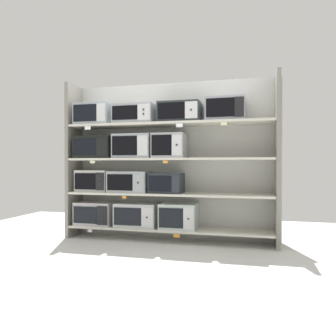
{
  "coord_description": "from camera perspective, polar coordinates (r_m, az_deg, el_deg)",
  "views": [
    {
      "loc": [
        1.08,
        -4.31,
        1.02
      ],
      "look_at": [
        0.0,
        0.0,
        0.97
      ],
      "focal_mm": 35.51,
      "sensor_mm": 36.0,
      "label": 1
    }
  ],
  "objects": [
    {
      "name": "price_tag_2",
      "position": [
        4.43,
        -7.5,
        -5.01
      ],
      "size": [
        0.06,
        0.0,
        0.03
      ],
      "primitive_type": "cube",
      "color": "orange"
    },
    {
      "name": "microwave_3",
      "position": [
        4.82,
        -12.52,
        -2.16
      ],
      "size": [
        0.47,
        0.35,
        0.3
      ],
      "color": "beige",
      "rests_on": "shelf_1"
    },
    {
      "name": "microwave_4",
      "position": [
        4.61,
        -6.54,
        -2.35
      ],
      "size": [
        0.55,
        0.4,
        0.29
      ],
      "color": "#979EA1",
      "rests_on": "shelf_1"
    },
    {
      "name": "upright_left",
      "position": [
        4.97,
        -15.83,
        1.27
      ],
      "size": [
        0.05,
        0.42,
        2.16
      ],
      "primitive_type": "cube",
      "color": "gray",
      "rests_on": "ground"
    },
    {
      "name": "microwave_12",
      "position": [
        4.37,
        9.82,
        9.88
      ],
      "size": [
        0.49,
        0.35,
        0.3
      ],
      "color": "#989AA5",
      "rests_on": "shelf_3"
    },
    {
      "name": "microwave_8",
      "position": [
        4.44,
        0.34,
        3.81
      ],
      "size": [
        0.42,
        0.43,
        0.32
      ],
      "color": "#9FA2A6",
      "rests_on": "shelf_2"
    },
    {
      "name": "microwave_5",
      "position": [
        4.45,
        -0.26,
        -2.58
      ],
      "size": [
        0.43,
        0.34,
        0.27
      ],
      "color": "#262B32",
      "rests_on": "shelf_1"
    },
    {
      "name": "price_tag_1",
      "position": [
        4.29,
        1.48,
        -11.55
      ],
      "size": [
        0.08,
        0.0,
        0.04
      ],
      "primitive_type": "cube",
      "color": "orange"
    },
    {
      "name": "microwave_1",
      "position": [
        4.61,
        -5.27,
        -7.98
      ],
      "size": [
        0.58,
        0.39,
        0.32
      ],
      "color": "#B4B8B9",
      "rests_on": "shelf_0"
    },
    {
      "name": "upright_right",
      "position": [
        4.32,
        18.3,
        1.37
      ],
      "size": [
        0.05,
        0.42,
        2.16
      ],
      "primitive_type": "cube",
      "color": "gray",
      "rests_on": "ground"
    },
    {
      "name": "price_tag_7",
      "position": [
        4.14,
        9.55,
        7.53
      ],
      "size": [
        0.07,
        0.0,
        0.04
      ],
      "primitive_type": "cube",
      "color": "beige"
    },
    {
      "name": "price_tag_6",
      "position": [
        4.22,
        1.96,
        7.34
      ],
      "size": [
        0.09,
        0.0,
        0.05
      ],
      "primitive_type": "cube",
      "color": "white"
    },
    {
      "name": "price_tag_0",
      "position": [
        4.7,
        -13.25,
        -10.46
      ],
      "size": [
        0.06,
        0.0,
        0.04
      ],
      "primitive_type": "cube",
      "color": "white"
    },
    {
      "name": "price_tag_3",
      "position": [
        4.6,
        -12.85,
        1.01
      ],
      "size": [
        0.08,
        0.0,
        0.04
      ],
      "primitive_type": "cube",
      "color": "beige"
    },
    {
      "name": "shelf_3",
      "position": [
        4.48,
        0.0,
        7.52
      ],
      "size": [
        2.74,
        0.42,
        0.03
      ],
      "primitive_type": "cube",
      "color": "beige"
    },
    {
      "name": "microwave_6",
      "position": [
        4.81,
        -12.16,
        3.46
      ],
      "size": [
        0.53,
        0.42,
        0.31
      ],
      "color": "black",
      "rests_on": "shelf_2"
    },
    {
      "name": "back_panel",
      "position": [
        4.66,
        0.68,
        1.34
      ],
      "size": [
        2.94,
        0.04,
        2.16
      ],
      "primitive_type": "cube",
      "color": "#B2B2AD",
      "rests_on": "ground"
    },
    {
      "name": "shelf_2",
      "position": [
        4.44,
        0.0,
        1.53
      ],
      "size": [
        2.74,
        0.42,
        0.03
      ],
      "primitive_type": "cube",
      "color": "beige"
    },
    {
      "name": "microwave_11",
      "position": [
        4.45,
        2.07,
        9.47
      ],
      "size": [
        0.55,
        0.4,
        0.26
      ],
      "color": "#283031",
      "rests_on": "shelf_3"
    },
    {
      "name": "price_tag_4",
      "position": [
        4.23,
        -0.46,
        1.06
      ],
      "size": [
        0.06,
        0.0,
        0.04
      ],
      "primitive_type": "cube",
      "color": "orange"
    },
    {
      "name": "microwave_9",
      "position": [
        4.86,
        -12.38,
        8.9
      ],
      "size": [
        0.5,
        0.41,
        0.3
      ],
      "color": "#9EA5AD",
      "rests_on": "shelf_3"
    },
    {
      "name": "shelf_1",
      "position": [
        4.46,
        0.0,
        -4.48
      ],
      "size": [
        2.74,
        0.42,
        0.03
      ],
      "primitive_type": "cube",
      "color": "beige"
    },
    {
      "name": "microwave_2",
      "position": [
        4.46,
        1.93,
        -8.19
      ],
      "size": [
        0.48,
        0.44,
        0.33
      ],
      "color": "#B0BEB8",
      "rests_on": "shelf_0"
    },
    {
      "name": "microwave_10",
      "position": [
        4.62,
        -5.62,
        9.11
      ],
      "size": [
        0.55,
        0.41,
        0.26
      ],
      "color": "#979CA0",
      "rests_on": "shelf_3"
    },
    {
      "name": "microwave_0",
      "position": [
        4.85,
        -12.16,
        -7.57
      ],
      "size": [
        0.53,
        0.42,
        0.32
      ],
      "color": "#A49EA2",
      "rests_on": "shelf_0"
    },
    {
      "name": "ground",
      "position": [
        3.63,
        -4.0,
        -15.9
      ],
      "size": [
        6.74,
        6.0,
        0.02
      ],
      "primitive_type": "cube",
      "color": "silver"
    },
    {
      "name": "microwave_7",
      "position": [
        4.59,
        -5.84,
        3.72
      ],
      "size": [
        0.53,
        0.38,
        0.33
      ],
      "color": "#999FA3",
      "rests_on": "shelf_2"
    },
    {
      "name": "shelf_0",
      "position": [
        4.52,
        0.0,
        -10.38
      ],
      "size": [
        2.74,
        0.42,
        0.03
      ],
      "primitive_type": "cube",
      "color": "beige",
      "rests_on": "ground"
    },
    {
      "name": "price_tag_5",
      "position": [
        4.65,
        -13.62,
        6.7
      ],
      "size": [
        0.09,
        0.0,
        0.05
      ],
      "primitive_type": "cube",
      "color": "white"
    }
  ]
}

